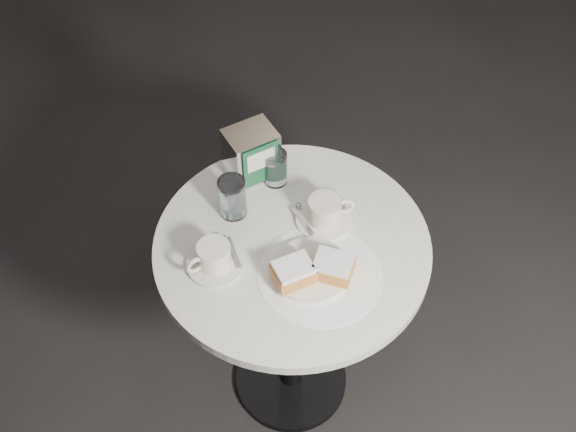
{
  "coord_description": "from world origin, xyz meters",
  "views": [
    {
      "loc": [
        -0.58,
        -0.94,
        2.18
      ],
      "look_at": [
        0.0,
        0.02,
        0.83
      ],
      "focal_mm": 45.0,
      "sensor_mm": 36.0,
      "label": 1
    }
  ],
  "objects_px": {
    "napkin_dispenser": "(251,154)",
    "water_glass_left": "(232,198)",
    "coffee_cup_left": "(214,258)",
    "coffee_cup_right": "(325,213)",
    "water_glass_right": "(275,168)",
    "cafe_table": "(292,287)",
    "beignet_plate": "(312,270)"
  },
  "relations": [
    {
      "from": "coffee_cup_left",
      "to": "water_glass_right",
      "type": "height_order",
      "value": "water_glass_right"
    },
    {
      "from": "coffee_cup_left",
      "to": "coffee_cup_right",
      "type": "relative_size",
      "value": 0.83
    },
    {
      "from": "water_glass_left",
      "to": "water_glass_right",
      "type": "bearing_deg",
      "value": 14.09
    },
    {
      "from": "coffee_cup_left",
      "to": "water_glass_right",
      "type": "bearing_deg",
      "value": 28.1
    },
    {
      "from": "coffee_cup_left",
      "to": "coffee_cup_right",
      "type": "xyz_separation_m",
      "value": [
        0.31,
        -0.02,
        0.0
      ]
    },
    {
      "from": "water_glass_right",
      "to": "napkin_dispenser",
      "type": "distance_m",
      "value": 0.07
    },
    {
      "from": "coffee_cup_right",
      "to": "water_glass_left",
      "type": "distance_m",
      "value": 0.24
    },
    {
      "from": "coffee_cup_left",
      "to": "water_glass_left",
      "type": "xyz_separation_m",
      "value": [
        0.12,
        0.13,
        0.02
      ]
    },
    {
      "from": "beignet_plate",
      "to": "water_glass_left",
      "type": "bearing_deg",
      "value": 103.19
    },
    {
      "from": "beignet_plate",
      "to": "water_glass_right",
      "type": "distance_m",
      "value": 0.33
    },
    {
      "from": "cafe_table",
      "to": "water_glass_right",
      "type": "bearing_deg",
      "value": 70.28
    },
    {
      "from": "coffee_cup_left",
      "to": "water_glass_right",
      "type": "relative_size",
      "value": 1.51
    },
    {
      "from": "cafe_table",
      "to": "coffee_cup_left",
      "type": "height_order",
      "value": "coffee_cup_left"
    },
    {
      "from": "water_glass_left",
      "to": "napkin_dispenser",
      "type": "relative_size",
      "value": 0.77
    },
    {
      "from": "water_glass_right",
      "to": "cafe_table",
      "type": "bearing_deg",
      "value": -109.72
    },
    {
      "from": "beignet_plate",
      "to": "coffee_cup_right",
      "type": "distance_m",
      "value": 0.18
    },
    {
      "from": "coffee_cup_right",
      "to": "water_glass_right",
      "type": "xyz_separation_m",
      "value": [
        -0.04,
        0.19,
        0.02
      ]
    },
    {
      "from": "water_glass_right",
      "to": "napkin_dispenser",
      "type": "bearing_deg",
      "value": 125.19
    },
    {
      "from": "water_glass_left",
      "to": "water_glass_right",
      "type": "relative_size",
      "value": 1.14
    },
    {
      "from": "beignet_plate",
      "to": "water_glass_left",
      "type": "relative_size",
      "value": 2.21
    },
    {
      "from": "coffee_cup_left",
      "to": "water_glass_left",
      "type": "distance_m",
      "value": 0.18
    },
    {
      "from": "beignet_plate",
      "to": "coffee_cup_left",
      "type": "height_order",
      "value": "coffee_cup_left"
    },
    {
      "from": "water_glass_left",
      "to": "napkin_dispenser",
      "type": "xyz_separation_m",
      "value": [
        0.11,
        0.09,
        0.02
      ]
    },
    {
      "from": "coffee_cup_left",
      "to": "napkin_dispenser",
      "type": "height_order",
      "value": "napkin_dispenser"
    },
    {
      "from": "cafe_table",
      "to": "napkin_dispenser",
      "type": "distance_m",
      "value": 0.38
    },
    {
      "from": "coffee_cup_left",
      "to": "napkin_dispenser",
      "type": "xyz_separation_m",
      "value": [
        0.23,
        0.22,
        0.04
      ]
    },
    {
      "from": "napkin_dispenser",
      "to": "water_glass_left",
      "type": "bearing_deg",
      "value": -137.66
    },
    {
      "from": "cafe_table",
      "to": "water_glass_left",
      "type": "distance_m",
      "value": 0.31
    },
    {
      "from": "water_glass_left",
      "to": "napkin_dispenser",
      "type": "height_order",
      "value": "napkin_dispenser"
    },
    {
      "from": "beignet_plate",
      "to": "coffee_cup_right",
      "type": "relative_size",
      "value": 1.39
    },
    {
      "from": "coffee_cup_right",
      "to": "water_glass_right",
      "type": "bearing_deg",
      "value": 118.87
    },
    {
      "from": "coffee_cup_left",
      "to": "water_glass_left",
      "type": "bearing_deg",
      "value": 43.09
    }
  ]
}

